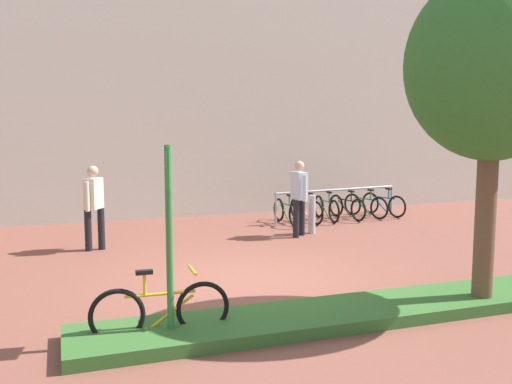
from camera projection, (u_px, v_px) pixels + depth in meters
The scene contains 10 objects.
ground_plane at pixel (253, 280), 9.34m from camera, with size 60.00×60.00×0.00m, color brown.
building_facade at pixel (167, 33), 15.44m from camera, with size 28.00×1.20×10.00m, color beige.
planter_strip at pixel (342, 314), 7.46m from camera, with size 7.00×1.10×0.16m, color #336028.
tree_sidewalk at pixel (493, 67), 7.56m from camera, with size 2.33×2.33×4.62m.
parking_sign_post at pixel (169, 214), 6.54m from camera, with size 0.10×0.36×2.33m.
bike_at_sign at pixel (161, 310), 6.77m from camera, with size 1.68×0.42×0.86m.
bike_rack_cluster at pixel (337, 207), 15.11m from camera, with size 3.73×1.87×0.83m.
bollard_steel at pixel (312, 214), 13.22m from camera, with size 0.16×0.16×0.90m, color #ADADB2.
person_shirt_white at pixel (299, 194), 12.80m from camera, with size 0.37×0.61×1.72m.
person_shirt_blue at pixel (94, 202), 11.41m from camera, with size 0.41×0.53×1.72m.
Camera 1 is at (-2.95, -8.60, 2.58)m, focal length 39.82 mm.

